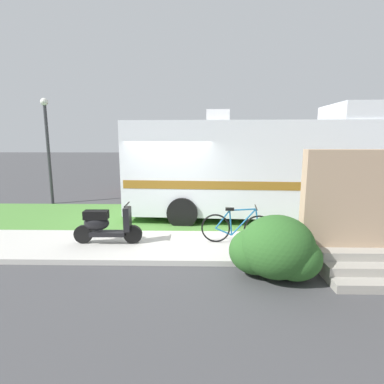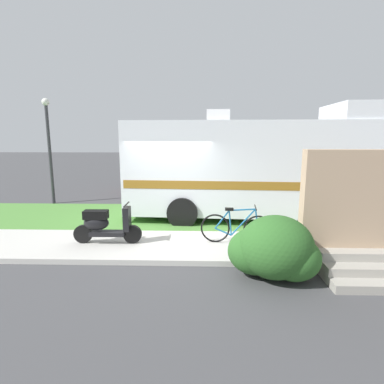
{
  "view_description": "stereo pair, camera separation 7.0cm",
  "coord_description": "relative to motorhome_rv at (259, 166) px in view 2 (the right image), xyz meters",
  "views": [
    {
      "loc": [
        0.87,
        -8.15,
        2.67
      ],
      "look_at": [
        0.69,
        0.3,
        1.1
      ],
      "focal_mm": 28.7,
      "sensor_mm": 36.0,
      "label": 1
    },
    {
      "loc": [
        0.94,
        -8.14,
        2.67
      ],
      "look_at": [
        0.69,
        0.3,
        1.1
      ],
      "focal_mm": 28.7,
      "sensor_mm": 36.0,
      "label": 2
    }
  ],
  "objects": [
    {
      "name": "ground_plane",
      "position": [
        -2.78,
        -1.58,
        -1.7
      ],
      "size": [
        80.0,
        80.0,
        0.0
      ],
      "primitive_type": "plane",
      "color": "#424244"
    },
    {
      "name": "sidewalk",
      "position": [
        -2.78,
        -2.78,
        -1.64
      ],
      "size": [
        24.0,
        2.0,
        0.12
      ],
      "color": "beige",
      "rests_on": "ground"
    },
    {
      "name": "grass_strip",
      "position": [
        -2.78,
        -0.08,
        -1.66
      ],
      "size": [
        24.0,
        3.4,
        0.08
      ],
      "color": "#4C8438",
      "rests_on": "ground"
    },
    {
      "name": "motorhome_rv",
      "position": [
        0.0,
        0.0,
        0.0
      ],
      "size": [
        8.11,
        2.97,
        3.58
      ],
      "color": "silver",
      "rests_on": "ground"
    },
    {
      "name": "scooter",
      "position": [
        -4.12,
        -2.77,
        -1.12
      ],
      "size": [
        1.63,
        0.5,
        0.97
      ],
      "color": "black",
      "rests_on": "ground"
    },
    {
      "name": "bicycle",
      "position": [
        -0.98,
        -2.69,
        -1.19
      ],
      "size": [
        1.71,
        0.52,
        0.9
      ],
      "color": "black",
      "rests_on": "ground"
    },
    {
      "name": "pickup_truck_near",
      "position": [
        -2.13,
        4.67,
        -0.72
      ],
      "size": [
        5.44,
        2.22,
        1.85
      ],
      "color": "maroon",
      "rests_on": "ground"
    },
    {
      "name": "porch_steps",
      "position": [
        1.16,
        -3.87,
        -0.73
      ],
      "size": [
        2.0,
        1.26,
        2.4
      ],
      "color": "#9E998E",
      "rests_on": "ground"
    },
    {
      "name": "bush_by_porch",
      "position": [
        -0.47,
        -4.27,
        -1.14
      ],
      "size": [
        1.67,
        1.26,
        1.19
      ],
      "color": "#2D6026",
      "rests_on": "ground"
    },
    {
      "name": "bottle_green",
      "position": [
        1.61,
        -2.64,
        -1.47
      ],
      "size": [
        0.08,
        0.08,
        0.26
      ],
      "color": "#B2B2B7",
      "rests_on": "ground"
    },
    {
      "name": "street_lamp_post",
      "position": [
        -7.68,
        2.02,
        0.76
      ],
      "size": [
        0.28,
        0.28,
        4.03
      ],
      "color": "#333338",
      "rests_on": "ground"
    }
  ]
}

